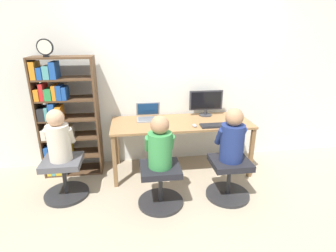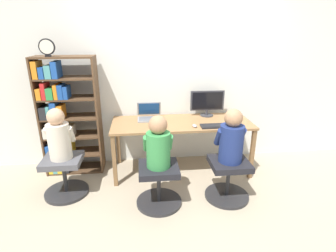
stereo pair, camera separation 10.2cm
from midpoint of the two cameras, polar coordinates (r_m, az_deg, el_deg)
name	(u,v)px [view 1 (the left image)]	position (r m, az deg, el deg)	size (l,w,h in m)	color
ground_plane	(185,182)	(3.57, 2.93, -12.19)	(14.00, 14.00, 0.00)	tan
wall_back	(176,75)	(3.84, 1.08, 10.97)	(10.00, 0.05, 2.60)	silver
desk	(181,126)	(3.60, 2.06, -0.11)	(1.89, 0.72, 0.74)	olive
desktop_monitor	(206,103)	(3.83, 7.50, 5.07)	(0.49, 0.19, 0.37)	#333338
laptop	(149,116)	(3.68, -5.03, 2.22)	(0.33, 0.31, 0.22)	gray
keyboard	(218,125)	(3.45, 9.98, 0.17)	(0.46, 0.16, 0.03)	#232326
computer_mouse_by_keyboard	(195,125)	(3.40, 4.94, 0.12)	(0.06, 0.10, 0.03)	#99999E
office_chair_left	(229,177)	(3.25, 12.23, -10.80)	(0.53, 0.53, 0.49)	#262628
office_chair_right	(160,184)	(3.06, -2.63, -12.49)	(0.53, 0.53, 0.49)	#262628
person_at_monitor	(232,138)	(3.03, 12.90, -2.49)	(0.33, 0.29, 0.62)	navy
person_at_laptop	(160,144)	(2.83, -2.79, -4.00)	(0.32, 0.28, 0.59)	#388C47
bookshelf	(62,120)	(3.79, -22.89, 1.20)	(0.77, 0.33, 1.61)	#513823
desk_clock	(45,47)	(3.55, -26.00, 15.12)	(0.19, 0.03, 0.21)	black
office_chair_side	(64,176)	(3.44, -22.45, -10.12)	(0.53, 0.53, 0.49)	#262628
person_near_shelf	(58,138)	(3.24, -23.59, -2.33)	(0.31, 0.28, 0.61)	beige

